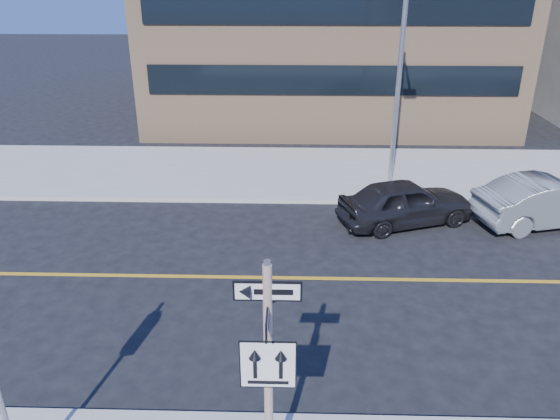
{
  "coord_description": "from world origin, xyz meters",
  "views": [
    {
      "loc": [
        0.34,
        -8.61,
        7.67
      ],
      "look_at": [
        -0.02,
        4.0,
        2.0
      ],
      "focal_mm": 35.0,
      "sensor_mm": 36.0,
      "label": 1
    }
  ],
  "objects_px": {
    "parked_car_b": "(549,201)",
    "sign_pole": "(268,371)",
    "parked_car_a": "(405,202)",
    "streetlight_a": "(402,58)"
  },
  "relations": [
    {
      "from": "parked_car_b",
      "to": "sign_pole",
      "type": "bearing_deg",
      "value": 125.56
    },
    {
      "from": "parked_car_a",
      "to": "streetlight_a",
      "type": "bearing_deg",
      "value": -20.79
    },
    {
      "from": "parked_car_b",
      "to": "streetlight_a",
      "type": "distance_m",
      "value": 6.76
    },
    {
      "from": "parked_car_a",
      "to": "parked_car_b",
      "type": "height_order",
      "value": "parked_car_b"
    },
    {
      "from": "parked_car_b",
      "to": "streetlight_a",
      "type": "xyz_separation_m",
      "value": [
        -4.49,
        3.13,
        3.97
      ]
    },
    {
      "from": "sign_pole",
      "to": "parked_car_b",
      "type": "bearing_deg",
      "value": 50.07
    },
    {
      "from": "sign_pole",
      "to": "streetlight_a",
      "type": "height_order",
      "value": "streetlight_a"
    },
    {
      "from": "streetlight_a",
      "to": "parked_car_a",
      "type": "bearing_deg",
      "value": -91.62
    },
    {
      "from": "sign_pole",
      "to": "parked_car_b",
      "type": "height_order",
      "value": "sign_pole"
    },
    {
      "from": "parked_car_a",
      "to": "streetlight_a",
      "type": "relative_size",
      "value": 0.54
    }
  ]
}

